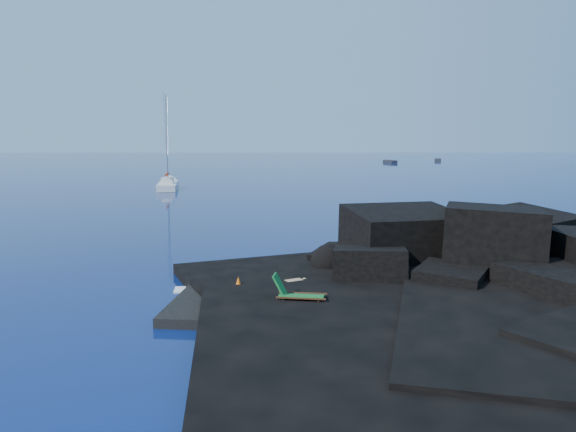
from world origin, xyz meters
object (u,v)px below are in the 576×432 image
at_px(sailboat, 168,189).
at_px(deck_chair, 302,289).
at_px(distant_boat_a, 390,163).
at_px(marker_cone, 238,284).
at_px(sunbather, 294,282).
at_px(distant_boat_b, 438,161).

xyz_separation_m(sailboat, deck_chair, (14.91, -48.73, 0.98)).
bearing_deg(distant_boat_a, marker_cone, -118.77).
bearing_deg(sunbather, deck_chair, -113.90).
bearing_deg(distant_boat_a, sunbather, -117.79).
height_order(sunbather, distant_boat_b, sunbather).
height_order(sailboat, sunbather, sailboat).
xyz_separation_m(deck_chair, distant_boat_b, (38.88, 125.64, -0.98)).
relative_size(deck_chair, distant_boat_a, 0.38).
distance_m(sailboat, distant_boat_a, 78.26).
height_order(marker_cone, distant_boat_a, marker_cone).
bearing_deg(sunbather, marker_cone, 166.01).
distance_m(marker_cone, distant_boat_b, 130.34).
height_order(marker_cone, distant_boat_b, marker_cone).
bearing_deg(deck_chair, distant_boat_a, 86.20).
bearing_deg(deck_chair, sailboat, 115.24).
distance_m(sailboat, marker_cone, 48.34).
xyz_separation_m(sunbather, distant_boat_a, (25.03, 113.55, -0.54)).
bearing_deg(sunbather, sailboat, 78.39).
bearing_deg(sailboat, marker_cone, -83.77).
relative_size(sailboat, distant_boat_a, 2.34).
height_order(deck_chair, marker_cone, deck_chair).
relative_size(sunbather, distant_boat_a, 0.39).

